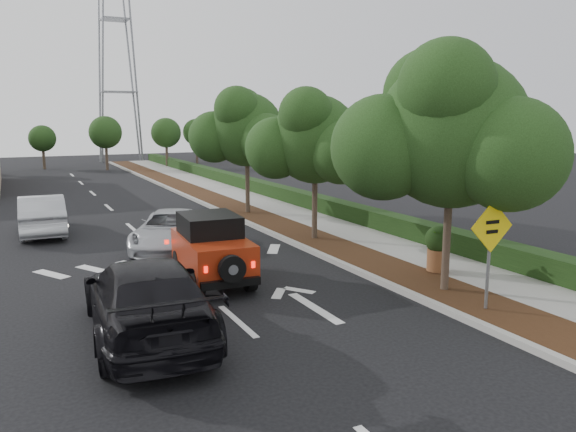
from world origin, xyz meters
TOP-DOWN VIEW (x-y plane):
  - ground at (0.00, 0.00)m, footprint 120.00×120.00m
  - curb at (4.60, 12.00)m, footprint 0.20×70.00m
  - planting_strip at (5.60, 12.00)m, footprint 1.80×70.00m
  - sidewalk at (7.50, 12.00)m, footprint 2.00×70.00m
  - hedge at (8.90, 12.00)m, footprint 0.80×70.00m
  - transmission_tower at (6.00, 48.00)m, footprint 7.00×4.00m
  - street_tree_near at (5.60, -0.50)m, footprint 3.80×3.80m
  - street_tree_mid at (5.60, 6.50)m, footprint 3.20×3.20m
  - street_tree_far at (5.60, 13.00)m, footprint 3.40×3.40m
  - red_jeep at (0.51, 3.32)m, footprint 1.85×3.76m
  - silver_suv_ahead at (0.50, 7.63)m, footprint 4.00×5.27m
  - black_suv_oncoming at (-2.00, 0.06)m, footprint 2.72×5.86m
  - silver_sedan_oncoming at (-3.37, 12.40)m, footprint 1.77×4.74m
  - speed_hump_sign at (5.40, -2.15)m, footprint 1.20×0.12m
  - terracotta_planter at (6.60, 0.91)m, footprint 0.80×0.80m

SIDE VIEW (x-z plane):
  - ground at x=0.00m, z-range 0.00..0.00m
  - transmission_tower at x=6.00m, z-range -14.00..14.00m
  - street_tree_near at x=5.60m, z-range -2.96..2.96m
  - street_tree_mid at x=5.60m, z-range -2.66..2.66m
  - street_tree_far at x=5.60m, z-range -2.81..2.81m
  - planting_strip at x=5.60m, z-range 0.00..0.12m
  - sidewalk at x=7.50m, z-range 0.00..0.12m
  - curb at x=4.60m, z-range 0.00..0.15m
  - hedge at x=8.90m, z-range 0.00..0.80m
  - silver_suv_ahead at x=0.50m, z-range 0.00..1.33m
  - silver_sedan_oncoming at x=-3.37m, z-range 0.00..1.55m
  - black_suv_oncoming at x=-2.00m, z-range 0.00..1.66m
  - terracotta_planter at x=6.60m, z-range 0.24..1.64m
  - red_jeep at x=0.51m, z-range 0.01..1.90m
  - speed_hump_sign at x=5.40m, z-range 0.49..3.05m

